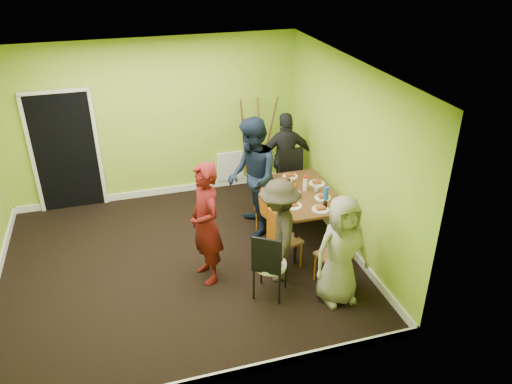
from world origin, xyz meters
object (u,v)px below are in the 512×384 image
at_px(chair_back_end, 291,166).
at_px(chair_bentwood, 269,263).
at_px(chair_front_end, 338,253).
at_px(easel, 258,144).
at_px(dining_table, 304,195).
at_px(person_left_far, 252,178).
at_px(person_standing, 206,224).
at_px(person_back_end, 286,158).
at_px(person_front_end, 341,251).
at_px(chair_left_far, 266,207).
at_px(thermos, 305,184).
at_px(person_left_near, 279,231).
at_px(orange_bottle, 295,186).
at_px(chair_left_near, 281,236).
at_px(blue_bottle, 326,194).

height_order(chair_back_end, chair_bentwood, chair_back_end).
bearing_deg(chair_front_end, easel, 76.66).
xyz_separation_m(dining_table, person_left_far, (-0.74, 0.31, 0.25)).
xyz_separation_m(person_standing, person_back_end, (1.78, 1.83, -0.06)).
distance_m(chair_bentwood, person_front_end, 0.92).
bearing_deg(chair_left_far, chair_back_end, 123.40).
bearing_deg(thermos, person_front_end, -95.70).
distance_m(person_left_near, person_front_end, 0.89).
bearing_deg(chair_back_end, chair_front_end, 92.53).
bearing_deg(easel, chair_back_end, -65.16).
distance_m(dining_table, person_left_far, 0.84).
bearing_deg(chair_bentwood, person_back_end, 99.56).
distance_m(chair_left_far, thermos, 0.70).
relative_size(chair_back_end, person_left_far, 0.54).
bearing_deg(orange_bottle, person_left_near, -120.09).
bearing_deg(thermos, chair_left_near, -129.83).
xyz_separation_m(chair_front_end, person_left_far, (-0.70, 1.64, 0.42)).
xyz_separation_m(easel, person_back_end, (0.33, -0.61, -0.06)).
xyz_separation_m(chair_left_near, person_standing, (-1.04, 0.06, 0.35)).
xyz_separation_m(chair_left_near, orange_bottle, (0.52, 0.88, 0.27)).
height_order(easel, thermos, easel).
distance_m(chair_bentwood, person_left_far, 1.68).
bearing_deg(blue_bottle, person_left_far, 146.39).
xyz_separation_m(easel, person_left_near, (-0.52, -2.71, -0.12)).
relative_size(thermos, person_left_far, 0.11).
height_order(chair_front_end, chair_bentwood, chair_bentwood).
bearing_deg(person_back_end, chair_bentwood, 70.68).
bearing_deg(chair_back_end, person_standing, 49.83).
bearing_deg(person_left_near, person_front_end, 57.57).
height_order(dining_table, person_left_near, person_left_near).
bearing_deg(person_left_far, person_left_near, 7.72).
xyz_separation_m(chair_front_end, person_left_near, (-0.69, 0.40, 0.22)).
bearing_deg(blue_bottle, person_left_near, -147.17).
relative_size(person_standing, person_back_end, 1.07).
distance_m(chair_left_far, chair_bentwood, 1.54).
bearing_deg(person_standing, easel, 138.12).
bearing_deg(person_standing, chair_back_end, 121.40).
bearing_deg(person_left_near, easel, -175.15).
xyz_separation_m(person_standing, person_left_near, (0.93, -0.26, -0.12)).
relative_size(chair_left_near, thermos, 4.32).
relative_size(orange_bottle, person_back_end, 0.05).
distance_m(chair_left_near, thermos, 1.08).
bearing_deg(dining_table, chair_bentwood, -127.22).
bearing_deg(blue_bottle, chair_back_end, 92.71).
xyz_separation_m(blue_bottle, person_left_near, (-0.94, -0.61, -0.12)).
relative_size(dining_table, chair_left_near, 1.62).
bearing_deg(chair_bentwood, person_left_far, 114.96).
bearing_deg(blue_bottle, chair_front_end, -104.03).
bearing_deg(chair_bentwood, dining_table, 86.37).
bearing_deg(easel, person_back_end, -61.57).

